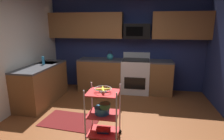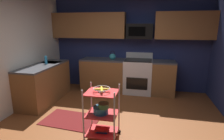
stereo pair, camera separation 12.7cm
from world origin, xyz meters
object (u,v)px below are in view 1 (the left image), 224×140
Objects in this scene: fruit_bowl at (103,89)px; dish_soap_bottle at (43,61)px; mixing_bowl_small at (105,106)px; rolling_cart at (103,114)px; kettle at (110,57)px; book_stack at (103,130)px; oven_range at (135,76)px; mixing_bowl_large at (102,110)px; microwave at (137,31)px.

dish_soap_bottle reaches higher than fruit_bowl.
mixing_bowl_small is 0.91× the size of dish_soap_bottle.
rolling_cart is 3.47× the size of kettle.
book_stack is 1.23× the size of dish_soap_bottle.
mixing_bowl_small is at bearing -41.45° from book_stack.
fruit_bowl is at bearing -99.48° from oven_range.
mixing_bowl_large is (-0.42, -2.37, 0.04)m from oven_range.
kettle reaches higher than dish_soap_bottle.
microwave reaches higher than book_stack.
book_stack is 2.53m from kettle.
oven_range is 2.40m from rolling_cart.
microwave is 2.78× the size of mixing_bowl_large.
oven_range reaches higher than fruit_bowl.
mixing_bowl_large is at bearing 180.00° from rolling_cart.
rolling_cart is 0.07m from mixing_bowl_large.
book_stack is 0.94× the size of kettle.
book_stack is at bearing 180.00° from rolling_cart.
rolling_cart is 0.29m from book_stack.
rolling_cart is at bearing -0.00° from mixing_bowl_large.
rolling_cart is at bearing -90.00° from fruit_bowl.
mixing_bowl_small reaches higher than book_stack.
mixing_bowl_small is at bearing -41.45° from rolling_cart.
fruit_bowl is at bearing 0.00° from mixing_bowl_large.
microwave is at bearing 80.93° from book_stack.
kettle is (-0.33, 2.37, 0.54)m from rolling_cart.
microwave reaches higher than fruit_bowl.
mixing_bowl_small is 0.69× the size of kettle.
rolling_cart is 4.57× the size of dish_soap_bottle.
kettle is at bearing 97.99° from rolling_cart.
rolling_cart is 2.45m from kettle.
mixing_bowl_small is at bearing -41.45° from fruit_bowl.
kettle reaches higher than book_stack.
oven_range is 2.44m from fruit_bowl.
kettle is at bearing 97.99° from fruit_bowl.
dish_soap_bottle is at bearing -155.49° from oven_range.
dish_soap_bottle is (-1.80, 1.37, 0.86)m from book_stack.
fruit_bowl is 1.36× the size of dish_soap_bottle.
rolling_cart reaches higher than book_stack.
kettle is (-0.33, 2.37, 0.12)m from fruit_bowl.
rolling_cart is 3.70× the size of book_stack.
microwave is 2.77m from mixing_bowl_large.
dish_soap_bottle is (-1.47, -1.00, 0.02)m from kettle.
fruit_bowl is (-0.40, -2.47, -0.82)m from microwave.
mixing_bowl_large is (-0.41, -2.47, -1.18)m from microwave.
microwave reaches higher than mixing_bowl_small.
kettle is 1.78m from dish_soap_bottle.
mixing_bowl_small is at bearing -81.25° from kettle.
microwave is at bearing 80.48° from mixing_bowl_large.
fruit_bowl is at bearing 90.00° from rolling_cart.
fruit_bowl is at bearing -82.01° from kettle.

